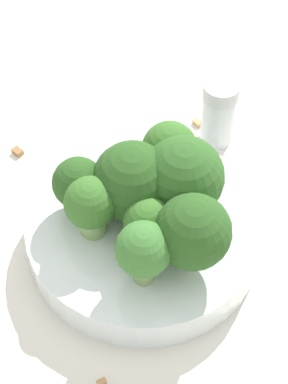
% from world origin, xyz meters
% --- Properties ---
extents(ground_plane, '(3.00, 3.00, 0.00)m').
position_xyz_m(ground_plane, '(0.00, 0.00, 0.00)').
color(ground_plane, silver).
extents(bowl, '(0.18, 0.18, 0.03)m').
position_xyz_m(bowl, '(0.00, 0.00, 0.02)').
color(bowl, silver).
rests_on(bowl, ground_plane).
extents(broccoli_floret_0, '(0.03, 0.03, 0.05)m').
position_xyz_m(broccoli_floret_0, '(-0.01, 0.02, 0.06)').
color(broccoli_floret_0, '#84AD66').
rests_on(broccoli_floret_0, bowl).
extents(broccoli_floret_1, '(0.04, 0.04, 0.05)m').
position_xyz_m(broccoli_floret_1, '(0.05, 0.01, 0.06)').
color(broccoli_floret_1, '#7A9E5B').
rests_on(broccoli_floret_1, bowl).
extents(broccoli_floret_2, '(0.06, 0.06, 0.06)m').
position_xyz_m(broccoli_floret_2, '(-0.02, -0.02, 0.07)').
color(broccoli_floret_2, '#8EB770').
rests_on(broccoli_floret_2, bowl).
extents(broccoli_floret_3, '(0.06, 0.06, 0.06)m').
position_xyz_m(broccoli_floret_3, '(0.01, -0.01, 0.06)').
color(broccoli_floret_3, '#8EB770').
rests_on(broccoli_floret_3, bowl).
extents(broccoli_floret_4, '(0.05, 0.05, 0.06)m').
position_xyz_m(broccoli_floret_4, '(-0.05, 0.02, 0.07)').
color(broccoli_floret_4, '#8EB770').
rests_on(broccoli_floret_4, bowl).
extents(broccoli_floret_5, '(0.04, 0.04, 0.06)m').
position_xyz_m(broccoli_floret_5, '(0.00, -0.04, 0.06)').
color(broccoli_floret_5, '#7A9E5B').
rests_on(broccoli_floret_5, bowl).
extents(broccoli_floret_6, '(0.04, 0.04, 0.05)m').
position_xyz_m(broccoli_floret_6, '(0.03, 0.02, 0.06)').
color(broccoli_floret_6, '#84AD66').
rests_on(broccoli_floret_6, bowl).
extents(broccoli_floret_7, '(0.04, 0.04, 0.05)m').
position_xyz_m(broccoli_floret_7, '(-0.02, 0.05, 0.06)').
color(broccoli_floret_7, '#7A9E5B').
rests_on(broccoli_floret_7, bowl).
extents(pepper_shaker, '(0.03, 0.03, 0.06)m').
position_xyz_m(pepper_shaker, '(-0.01, -0.13, 0.03)').
color(pepper_shaker, silver).
rests_on(pepper_shaker, ground_plane).
extents(almond_crumb_1, '(0.01, 0.01, 0.01)m').
position_xyz_m(almond_crumb_1, '(-0.02, 0.11, 0.00)').
color(almond_crumb_1, '#AD7F4C').
rests_on(almond_crumb_1, ground_plane).
extents(almond_crumb_2, '(0.01, 0.01, 0.01)m').
position_xyz_m(almond_crumb_2, '(0.14, -0.04, 0.00)').
color(almond_crumb_2, olive).
rests_on(almond_crumb_2, ground_plane).
extents(almond_crumb_3, '(0.01, 0.01, 0.01)m').
position_xyz_m(almond_crumb_3, '(0.01, -0.14, 0.00)').
color(almond_crumb_3, tan).
rests_on(almond_crumb_3, ground_plane).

